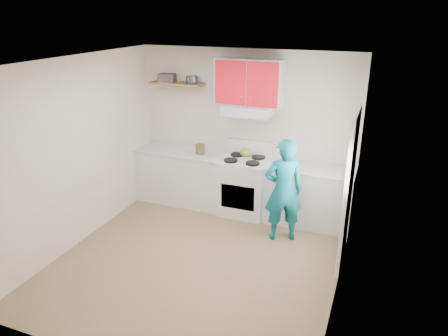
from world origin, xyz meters
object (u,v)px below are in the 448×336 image
at_px(kettle, 245,152).
at_px(person, 284,191).
at_px(crock, 200,150).
at_px(tin, 192,80).
at_px(stove, 244,186).

bearing_deg(kettle, person, -34.35).
bearing_deg(crock, tin, 137.85).
height_order(stove, person, person).
bearing_deg(tin, kettle, -2.14).
height_order(stove, crock, crock).
distance_m(tin, kettle, 1.45).
relative_size(stove, person, 0.60).
bearing_deg(person, stove, -62.06).
bearing_deg(stove, person, -37.36).
bearing_deg(kettle, crock, -160.70).
relative_size(crock, person, 0.12).
distance_m(tin, crock, 1.14).
distance_m(tin, person, 2.35).
xyz_separation_m(stove, tin, (-0.98, 0.19, 1.64)).
relative_size(stove, kettle, 5.38).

